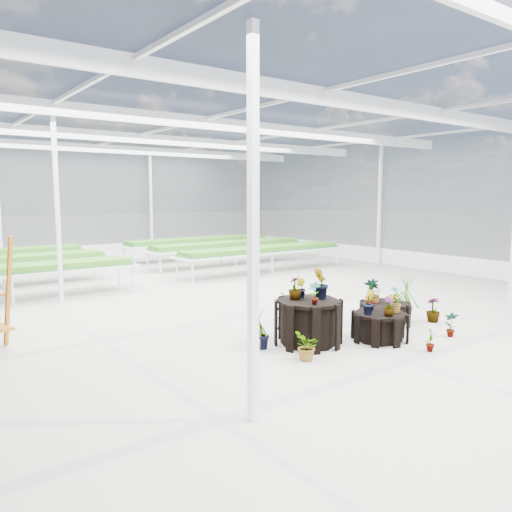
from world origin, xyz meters
TOP-DOWN VIEW (x-y plane):
  - ground_plane at (0.00, 0.00)m, footprint 24.00×24.00m
  - greenhouse_shell at (0.00, 0.00)m, footprint 18.00×24.00m
  - steel_frame at (0.00, 0.00)m, footprint 18.00×24.00m
  - nursery_benches at (0.00, 7.20)m, footprint 16.00×7.00m
  - plinth_tall at (-0.44, -2.15)m, footprint 1.44×1.44m
  - plinth_mid at (0.76, -2.75)m, footprint 1.18×1.18m
  - plinth_low at (1.76, -2.05)m, footprint 1.25×1.25m
  - nursery_plants at (0.54, -1.95)m, footprint 4.42×3.34m

SIDE VIEW (x-z plane):
  - ground_plane at x=0.00m, z-range 0.00..0.00m
  - plinth_low at x=1.76m, z-range 0.00..0.45m
  - plinth_mid at x=0.76m, z-range 0.00..0.52m
  - plinth_tall at x=-0.44m, z-range 0.00..0.80m
  - nursery_benches at x=0.00m, z-range 0.00..0.84m
  - nursery_plants at x=0.54m, z-range -0.19..1.18m
  - greenhouse_shell at x=0.00m, z-range 0.00..4.50m
  - steel_frame at x=0.00m, z-range 0.00..4.50m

